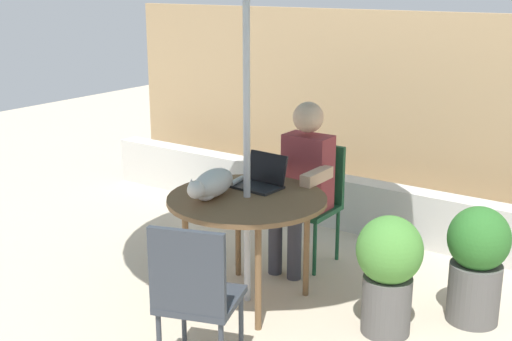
{
  "coord_description": "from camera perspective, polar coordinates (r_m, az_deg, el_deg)",
  "views": [
    {
      "loc": [
        2.37,
        -3.3,
        2.06
      ],
      "look_at": [
        0.0,
        0.1,
        0.87
      ],
      "focal_mm": 47.33,
      "sensor_mm": 36.0,
      "label": 1
    }
  ],
  "objects": [
    {
      "name": "ground_plane",
      "position": [
        4.55,
        -0.73,
        -10.84
      ],
      "size": [
        14.0,
        14.0,
        0.0
      ],
      "primitive_type": "plane",
      "color": "beige"
    },
    {
      "name": "fence_back",
      "position": [
        6.17,
        11.66,
        4.79
      ],
      "size": [
        5.93,
        0.08,
        1.78
      ],
      "primitive_type": "cube",
      "color": "tan",
      "rests_on": "ground"
    },
    {
      "name": "planter_wall_low",
      "position": [
        5.73,
        8.49,
        -2.9
      ],
      "size": [
        5.33,
        0.2,
        0.44
      ],
      "primitive_type": "cube",
      "color": "beige",
      "rests_on": "ground"
    },
    {
      "name": "patio_table",
      "position": [
        4.3,
        -0.76,
        -2.99
      ],
      "size": [
        1.02,
        1.02,
        0.72
      ],
      "color": "brown",
      "rests_on": "ground"
    },
    {
      "name": "chair_occupied",
      "position": [
        5.01,
        4.85,
        -2.0
      ],
      "size": [
        0.4,
        0.4,
        0.88
      ],
      "color": "#194C2D",
      "rests_on": "ground"
    },
    {
      "name": "chair_empty",
      "position": [
        3.53,
        -5.23,
        -10.07
      ],
      "size": [
        0.51,
        0.51,
        0.88
      ],
      "color": "#33383F",
      "rests_on": "ground"
    },
    {
      "name": "person_seated",
      "position": [
        4.83,
        3.96,
        -0.55
      ],
      "size": [
        0.48,
        0.48,
        1.22
      ],
      "color": "maroon",
      "rests_on": "ground"
    },
    {
      "name": "laptop",
      "position": [
        4.47,
        0.53,
        -0.57
      ],
      "size": [
        0.31,
        0.27,
        0.21
      ],
      "color": "black",
      "rests_on": "patio_table"
    },
    {
      "name": "cat",
      "position": [
        4.26,
        -3.77,
        -1.17
      ],
      "size": [
        0.26,
        0.65,
        0.17
      ],
      "color": "silver",
      "rests_on": "patio_table"
    },
    {
      "name": "potted_plant_near_fence",
      "position": [
        4.07,
        11.14,
        -8.12
      ],
      "size": [
        0.39,
        0.39,
        0.73
      ],
      "color": "#595654",
      "rests_on": "ground"
    },
    {
      "name": "potted_plant_by_chair",
      "position": [
        4.34,
        18.16,
        -7.26
      ],
      "size": [
        0.38,
        0.38,
        0.74
      ],
      "color": "#595654",
      "rests_on": "ground"
    }
  ]
}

